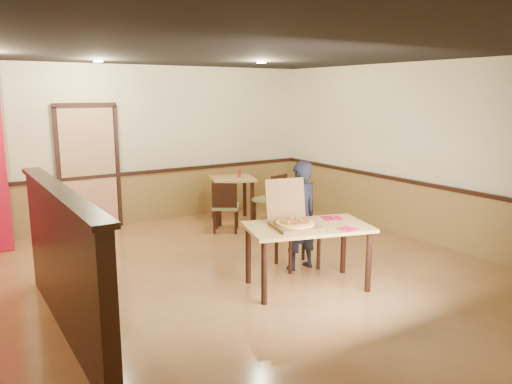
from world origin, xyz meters
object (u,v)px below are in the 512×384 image
at_px(side_chair_right, 273,197).
at_px(side_table, 232,187).
at_px(main_table, 308,234).
at_px(pizza_box, 293,221).
at_px(diner_chair, 295,225).
at_px(side_chair_left, 225,205).
at_px(diner, 300,216).
at_px(condiment, 239,173).

xyz_separation_m(side_chair_right, side_table, (-0.47, 0.61, 0.13)).
distance_m(main_table, pizza_box, 0.25).
relative_size(diner_chair, pizza_box, 1.50).
distance_m(side_chair_left, pizza_box, 2.67).
bearing_deg(side_table, pizza_box, -107.66).
height_order(diner_chair, side_chair_right, diner_chair).
bearing_deg(side_chair_right, diner, 46.54).
bearing_deg(condiment, main_table, -106.62).
bearing_deg(side_chair_left, pizza_box, 112.91).
relative_size(side_table, pizza_box, 1.39).
xyz_separation_m(side_table, condiment, (0.11, -0.06, 0.26)).
distance_m(side_chair_right, diner, 2.30).
bearing_deg(condiment, side_chair_left, -137.63).
height_order(main_table, side_chair_left, side_chair_left).
xyz_separation_m(diner_chair, pizza_box, (-0.54, -0.67, 0.28)).
relative_size(main_table, condiment, 10.58).
distance_m(diner_chair, diner, 0.23).
height_order(diner_chair, side_chair_left, diner_chair).
relative_size(side_chair_left, condiment, 5.69).
height_order(diner_chair, pizza_box, pizza_box).
xyz_separation_m(main_table, side_chair_right, (1.31, 2.63, -0.16)).
xyz_separation_m(diner_chair, side_chair_right, (0.95, 1.91, -0.06)).
relative_size(pizza_box, condiment, 4.49).
xyz_separation_m(side_chair_right, diner, (-0.99, -2.06, 0.23)).
bearing_deg(pizza_box, side_chair_right, 73.03).
bearing_deg(main_table, side_table, 91.90).
height_order(side_table, pizza_box, pizza_box).
relative_size(side_chair_right, diner, 0.63).
distance_m(diner, condiment, 2.70).
height_order(main_table, side_table, side_table).
relative_size(side_chair_left, diner, 0.60).
distance_m(diner_chair, side_table, 2.57).
bearing_deg(pizza_box, main_table, -4.82).
height_order(diner_chair, diner, diner).
height_order(diner_chair, side_table, diner_chair).
distance_m(main_table, side_chair_right, 2.95).
bearing_deg(side_chair_left, side_table, -94.41).
xyz_separation_m(diner_chair, diner, (-0.04, -0.15, 0.17)).
relative_size(main_table, side_table, 1.70).
relative_size(main_table, side_chair_left, 1.86).
distance_m(pizza_box, condiment, 3.33).
height_order(side_chair_left, side_table, side_chair_left).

